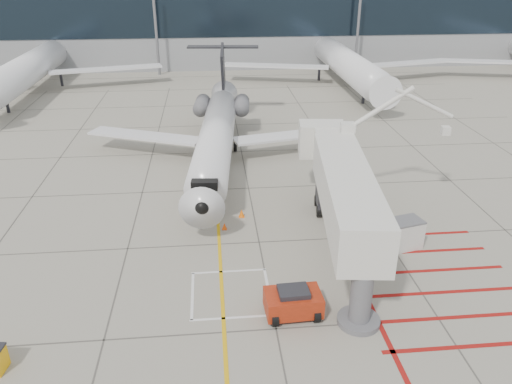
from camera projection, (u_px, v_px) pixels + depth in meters
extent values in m
plane|color=gray|center=(266.00, 280.00, 27.24)|extent=(260.00, 260.00, 0.00)
cone|color=#EA4D0C|center=(224.00, 226.00, 32.23)|extent=(0.32, 0.32, 0.44)
cone|color=orange|center=(242.00, 213.00, 33.75)|extent=(0.40, 0.40, 0.55)
cube|color=gray|center=(278.00, 13.00, 88.15)|extent=(180.00, 28.00, 14.00)
cube|color=black|center=(291.00, 16.00, 75.07)|extent=(180.00, 0.10, 6.00)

